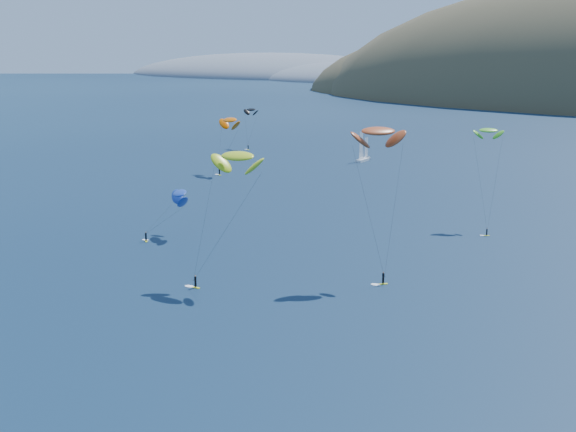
# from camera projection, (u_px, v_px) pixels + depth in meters

# --- Properties ---
(headland) EXTENTS (460.00, 250.00, 60.00)m
(headland) POSITION_uv_depth(u_px,v_px,m) (293.00, 79.00, 932.56)
(headland) COLOR slate
(headland) RESTS_ON ground
(sailboat) EXTENTS (9.60, 8.33, 12.00)m
(sailboat) POSITION_uv_depth(u_px,v_px,m) (363.00, 158.00, 280.13)
(sailboat) COLOR white
(sailboat) RESTS_ON ground
(kitesurfer_1) EXTENTS (10.96, 10.64, 19.60)m
(kitesurfer_1) POSITION_uv_depth(u_px,v_px,m) (230.00, 120.00, 252.93)
(kitesurfer_1) COLOR #F7FF1C
(kitesurfer_1) RESTS_ON ground
(kitesurfer_2) EXTENTS (10.18, 11.17, 24.85)m
(kitesurfer_2) POSITION_uv_depth(u_px,v_px,m) (237.00, 156.00, 137.88)
(kitesurfer_2) COLOR #F7FF1C
(kitesurfer_2) RESTS_ON ground
(kitesurfer_3) EXTENTS (8.98, 14.76, 23.39)m
(kitesurfer_3) POSITION_uv_depth(u_px,v_px,m) (488.00, 131.00, 181.04)
(kitesurfer_3) COLOR #F7FF1C
(kitesurfer_3) RESTS_ON ground
(kitesurfer_9) EXTENTS (9.72, 10.84, 28.68)m
(kitesurfer_9) POSITION_uv_depth(u_px,v_px,m) (378.00, 131.00, 140.05)
(kitesurfer_9) COLOR #F7FF1C
(kitesurfer_9) RESTS_ON ground
(kitesurfer_10) EXTENTS (9.56, 13.78, 11.71)m
(kitesurfer_10) POSITION_uv_depth(u_px,v_px,m) (180.00, 193.00, 172.93)
(kitesurfer_10) COLOR #F7FF1C
(kitesurfer_10) RESTS_ON ground
(kitesurfer_12) EXTENTS (7.68, 8.42, 16.91)m
(kitesurfer_12) POSITION_uv_depth(u_px,v_px,m) (251.00, 110.00, 312.11)
(kitesurfer_12) COLOR #F7FF1C
(kitesurfer_12) RESTS_ON ground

